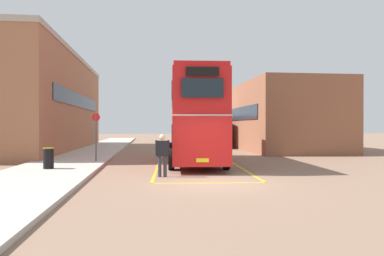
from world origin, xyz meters
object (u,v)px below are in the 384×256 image
(single_deck_bus, at_px, (210,130))
(litter_bin, at_px, (49,158))
(bus_stop_sign, at_px, (96,132))
(double_decker_bus, at_px, (195,117))
(pedestrian_boarding, at_px, (162,152))

(single_deck_bus, distance_m, litter_bin, 21.02)
(bus_stop_sign, bearing_deg, double_decker_bus, -2.08)
(single_deck_bus, distance_m, bus_stop_sign, 17.39)
(double_decker_bus, relative_size, litter_bin, 10.99)
(double_decker_bus, bearing_deg, pedestrian_boarding, -110.48)
(double_decker_bus, xyz_separation_m, litter_bin, (-6.94, -3.06, -1.90))
(double_decker_bus, height_order, bus_stop_sign, double_decker_bus)
(bus_stop_sign, bearing_deg, litter_bin, -115.89)
(pedestrian_boarding, bearing_deg, litter_bin, 156.16)
(litter_bin, bearing_deg, bus_stop_sign, 64.11)
(single_deck_bus, xyz_separation_m, litter_bin, (-10.39, -18.25, -1.03))
(single_deck_bus, xyz_separation_m, pedestrian_boarding, (-5.41, -20.44, -0.65))
(pedestrian_boarding, xyz_separation_m, bus_stop_sign, (-3.40, 5.45, 0.71))
(double_decker_bus, height_order, pedestrian_boarding, double_decker_bus)
(double_decker_bus, bearing_deg, litter_bin, -156.21)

